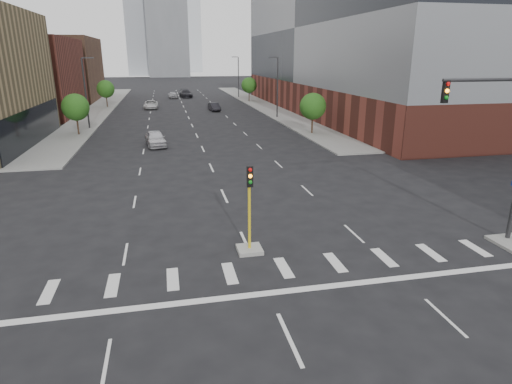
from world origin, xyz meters
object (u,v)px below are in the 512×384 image
object	(u,v)px
car_near_left	(155,138)
car_deep_right	(186,94)
mast_arm_signal	(512,134)
car_mid_right	(214,107)
median_traffic_signal	(250,234)
car_far_left	(151,105)
car_distant	(173,95)

from	to	relation	value
car_near_left	car_deep_right	xyz separation A→B (m)	(6.29, 56.15, 0.04)
mast_arm_signal	car_mid_right	size ratio (longest dim) A/B	2.10
median_traffic_signal	car_far_left	size ratio (longest dim) A/B	0.83
car_deep_right	car_near_left	bearing A→B (deg)	-102.36
mast_arm_signal	car_distant	distance (m)	85.06
car_near_left	car_distant	world-z (taller)	car_near_left
mast_arm_signal	car_near_left	xyz separation A→B (m)	(-17.41, 29.02, -4.82)
car_deep_right	car_mid_right	bearing A→B (deg)	-88.64
car_mid_right	car_deep_right	distance (m)	27.11
median_traffic_signal	car_near_left	size ratio (longest dim) A/B	0.91
median_traffic_signal	mast_arm_signal	xyz separation A→B (m)	(12.61, -1.47, 4.67)
car_distant	median_traffic_signal	bearing A→B (deg)	-92.48
median_traffic_signal	car_deep_right	world-z (taller)	median_traffic_signal
median_traffic_signal	mast_arm_signal	world-z (taller)	mast_arm_signal
car_far_left	car_distant	xyz separation A→B (m)	(4.45, 19.70, 0.02)
car_far_left	car_deep_right	world-z (taller)	car_deep_right
median_traffic_signal	car_mid_right	size ratio (longest dim) A/B	1.02
mast_arm_signal	car_deep_right	size ratio (longest dim) A/B	1.53
car_near_left	car_mid_right	world-z (taller)	car_near_left
car_near_left	car_far_left	bearing A→B (deg)	84.48
car_near_left	car_deep_right	world-z (taller)	car_deep_right
car_mid_right	car_distant	bearing A→B (deg)	98.39
car_near_left	car_distant	bearing A→B (deg)	79.14
median_traffic_signal	car_far_left	bearing A→B (deg)	95.44
median_traffic_signal	car_distant	xyz separation A→B (m)	(-1.51, 82.27, -0.22)
car_near_left	median_traffic_signal	bearing A→B (deg)	-87.56
median_traffic_signal	car_distant	world-z (taller)	median_traffic_signal
mast_arm_signal	car_far_left	distance (m)	66.86
car_far_left	car_distant	size ratio (longest dim) A/B	1.20
car_mid_right	car_distant	xyz separation A→B (m)	(-6.47, 25.45, 0.04)
mast_arm_signal	car_near_left	size ratio (longest dim) A/B	1.88
car_near_left	car_mid_right	bearing A→B (deg)	64.14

